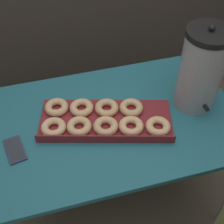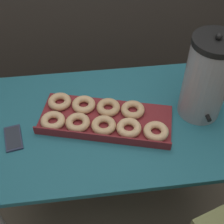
# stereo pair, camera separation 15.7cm
# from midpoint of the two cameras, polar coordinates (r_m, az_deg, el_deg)

# --- Properties ---
(ground_plane) EXTENTS (12.00, 12.00, 0.00)m
(ground_plane) POSITION_cam_midpoint_polar(r_m,az_deg,el_deg) (2.24, 2.44, -14.56)
(ground_plane) COLOR brown
(folding_table) EXTENTS (1.29, 0.82, 0.76)m
(folding_table) POSITION_cam_midpoint_polar(r_m,az_deg,el_deg) (1.65, 3.20, -2.68)
(folding_table) COLOR #236675
(folding_table) RESTS_ON ground
(donut_box) EXTENTS (0.72, 0.45, 0.05)m
(donut_box) POSITION_cam_midpoint_polar(r_m,az_deg,el_deg) (1.58, 0.99, -1.26)
(donut_box) COLOR maroon
(donut_box) RESTS_ON folding_table
(coffee_urn) EXTENTS (0.22, 0.25, 0.47)m
(coffee_urn) POSITION_cam_midpoint_polar(r_m,az_deg,el_deg) (1.59, 19.69, 5.67)
(coffee_urn) COLOR #939399
(coffee_urn) RESTS_ON folding_table
(cell_phone) EXTENTS (0.11, 0.17, 0.01)m
(cell_phone) POSITION_cam_midpoint_polar(r_m,az_deg,el_deg) (1.58, -14.93, -4.78)
(cell_phone) COLOR #2D334C
(cell_phone) RESTS_ON folding_table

